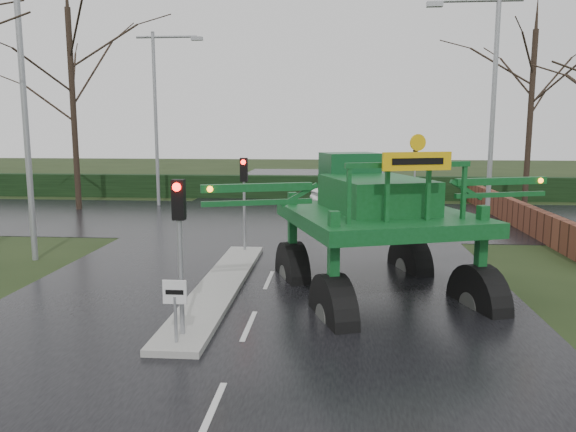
# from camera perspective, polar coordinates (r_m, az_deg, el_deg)

# --- Properties ---
(ground) EXTENTS (140.00, 140.00, 0.00)m
(ground) POSITION_cam_1_polar(r_m,az_deg,el_deg) (13.38, -3.98, -11.13)
(ground) COLOR black
(ground) RESTS_ON ground
(road_main) EXTENTS (14.00, 80.00, 0.02)m
(road_main) POSITION_cam_1_polar(r_m,az_deg,el_deg) (22.96, -0.20, -2.56)
(road_main) COLOR black
(road_main) RESTS_ON ground
(road_cross) EXTENTS (80.00, 12.00, 0.02)m
(road_cross) POSITION_cam_1_polar(r_m,az_deg,el_deg) (28.85, 0.83, -0.18)
(road_cross) COLOR black
(road_cross) RESTS_ON ground
(median_island) EXTENTS (1.20, 10.00, 0.16)m
(median_island) POSITION_cam_1_polar(r_m,az_deg,el_deg) (16.38, -6.92, -7.07)
(median_island) COLOR gray
(median_island) RESTS_ON ground
(hedge_row) EXTENTS (44.00, 0.90, 1.50)m
(hedge_row) POSITION_cam_1_polar(r_m,az_deg,el_deg) (36.67, 1.70, 2.95)
(hedge_row) COLOR black
(hedge_row) RESTS_ON ground
(brick_wall) EXTENTS (0.40, 20.00, 1.20)m
(brick_wall) POSITION_cam_1_polar(r_m,az_deg,el_deg) (29.94, 21.32, 0.69)
(brick_wall) COLOR #592D1E
(brick_wall) RESTS_ON ground
(keep_left_sign) EXTENTS (0.50, 0.07, 1.35)m
(keep_left_sign) POSITION_cam_1_polar(r_m,az_deg,el_deg) (11.92, -11.41, -8.46)
(keep_left_sign) COLOR gray
(keep_left_sign) RESTS_ON ground
(traffic_signal_near) EXTENTS (0.26, 0.33, 3.52)m
(traffic_signal_near) POSITION_cam_1_polar(r_m,az_deg,el_deg) (12.03, -10.98, -0.78)
(traffic_signal_near) COLOR gray
(traffic_signal_near) RESTS_ON ground
(traffic_signal_mid) EXTENTS (0.26, 0.33, 3.52)m
(traffic_signal_mid) POSITION_cam_1_polar(r_m,az_deg,el_deg) (20.27, -4.49, 3.27)
(traffic_signal_mid) COLOR gray
(traffic_signal_mid) RESTS_ON ground
(traffic_signal_far) EXTENTS (0.26, 0.33, 3.52)m
(traffic_signal_far) POSITION_cam_1_polar(r_m,az_deg,el_deg) (32.80, 12.79, 5.24)
(traffic_signal_far) COLOR gray
(traffic_signal_far) RESTS_ON ground
(street_light_left_near) EXTENTS (3.85, 0.30, 10.00)m
(street_light_left_near) POSITION_cam_1_polar(r_m,az_deg,el_deg) (21.07, -24.60, 11.97)
(street_light_left_near) COLOR gray
(street_light_left_near) RESTS_ON ground
(street_light_right) EXTENTS (3.85, 0.30, 10.00)m
(street_light_right) POSITION_cam_1_polar(r_m,az_deg,el_deg) (25.24, 19.50, 11.64)
(street_light_right) COLOR gray
(street_light_right) RESTS_ON ground
(street_light_left_far) EXTENTS (3.85, 0.30, 10.00)m
(street_light_left_far) POSITION_cam_1_polar(r_m,az_deg,el_deg) (33.99, -12.84, 11.10)
(street_light_left_far) COLOR gray
(street_light_left_far) RESTS_ON ground
(tree_left_far) EXTENTS (7.70, 7.70, 13.26)m
(tree_left_far) POSITION_cam_1_polar(r_m,az_deg,el_deg) (33.77, -21.12, 12.72)
(tree_left_far) COLOR black
(tree_left_far) RESTS_ON ground
(tree_right_far) EXTENTS (7.00, 7.00, 12.05)m
(tree_right_far) POSITION_cam_1_polar(r_m,az_deg,el_deg) (35.24, 23.52, 11.34)
(tree_right_far) COLOR black
(tree_right_far) RESTS_ON ground
(crop_sprayer) EXTENTS (9.47, 7.32, 5.55)m
(crop_sprayer) POSITION_cam_1_polar(r_m,az_deg,el_deg) (13.51, 4.35, 0.56)
(crop_sprayer) COLOR black
(crop_sprayer) RESTS_ON ground
(white_sedan) EXTENTS (4.28, 2.79, 1.33)m
(white_sedan) POSITION_cam_1_polar(r_m,az_deg,el_deg) (33.50, 5.87, 1.04)
(white_sedan) COLOR white
(white_sedan) RESTS_ON ground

